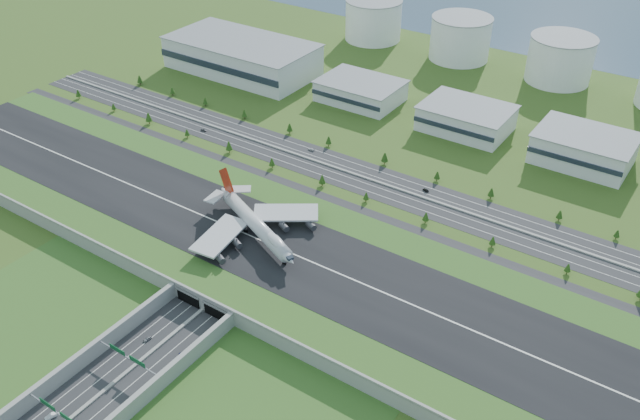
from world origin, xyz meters
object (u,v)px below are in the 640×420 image
Objects in this scene: fuel_tank_a at (373,20)px; car_1 at (51,416)px; car_0 at (147,339)px; car_5 at (426,190)px; boeing_747 at (255,223)px; car_4 at (204,130)px; car_7 at (311,149)px; car_2 at (184,353)px.

fuel_tank_a is 454.40m from car_1.
car_5 reaches higher than car_0.
boeing_747 is 17.26× the size of car_4.
car_7 is at bearing -67.78° from car_5.
fuel_tank_a is at bearing 133.16° from boeing_747.
fuel_tank_a is 404.99m from car_0.
fuel_tank_a reaches higher than car_1.
fuel_tank_a reaches higher than car_2.
fuel_tank_a is at bearing 121.63° from car_1.
car_0 is at bearing -73.77° from fuel_tank_a.
fuel_tank_a is 261.98m from car_5.
car_0 is 0.86× the size of car_7.
car_2 is 1.18× the size of car_5.
car_1 is (113.12, -439.78, -16.55)m from fuel_tank_a.
fuel_tank_a is at bearing -57.55° from car_2.
car_7 is at bearing -83.37° from car_4.
car_7 is at bearing -70.15° from fuel_tank_a.
car_5 is at bearing -52.52° from fuel_tank_a.
car_4 reaches higher than car_2.
car_1 is at bearing -65.14° from boeing_747.
car_4 is at bearing -72.64° from car_7.
car_1 is 245.46m from car_4.
fuel_tank_a is at bearing -118.30° from car_5.
fuel_tank_a is at bearing -8.29° from car_4.
boeing_747 reaches higher than car_2.
car_0 is at bearing -64.28° from boeing_747.
car_5 is at bearing 96.01° from car_1.
boeing_747 is at bearing -133.70° from car_4.
car_4 is (-113.42, 83.35, -14.09)m from boeing_747.
car_4 is 1.04× the size of car_5.
boeing_747 reaches higher than car_4.
car_1 reaches higher than car_2.
fuel_tank_a is 12.52× the size of car_0.
car_4 reaches higher than car_5.
car_1 is at bearing -75.57° from fuel_tank_a.
car_0 is at bearing 107.22° from car_1.
car_4 is at bearing 135.58° from car_1.
boeing_747 reaches higher than car_7.
fuel_tank_a reaches higher than car_7.
car_0 is at bearing 22.46° from car_2.
car_0 is at bearing 15.39° from car_7.
car_4 is (-3.51, -223.80, -16.64)m from fuel_tank_a.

